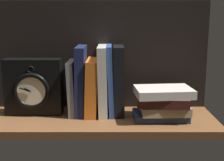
# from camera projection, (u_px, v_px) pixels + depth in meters

# --- Properties ---
(ground_plane) EXTENTS (0.78, 0.27, 0.03)m
(ground_plane) POSITION_uv_depth(u_px,v_px,m) (98.00, 121.00, 1.03)
(ground_plane) COLOR brown
(back_panel) EXTENTS (0.78, 0.01, 0.38)m
(back_panel) POSITION_uv_depth(u_px,v_px,m) (99.00, 55.00, 1.11)
(back_panel) COLOR black
(back_panel) RESTS_ON ground_plane
(book_gray_chess) EXTENTS (0.03, 0.13, 0.18)m
(book_gray_chess) POSITION_uv_depth(u_px,v_px,m) (73.00, 87.00, 1.05)
(book_gray_chess) COLOR gray
(book_gray_chess) RESTS_ON ground_plane
(book_navy_bierce) EXTENTS (0.03, 0.14, 0.23)m
(book_navy_bierce) POSITION_uv_depth(u_px,v_px,m) (81.00, 80.00, 1.05)
(book_navy_bierce) COLOR #192147
(book_navy_bierce) RESTS_ON ground_plane
(book_orange_pandolfini) EXTENTS (0.05, 0.15, 0.19)m
(book_orange_pandolfini) POSITION_uv_depth(u_px,v_px,m) (92.00, 87.00, 1.05)
(book_orange_pandolfini) COLOR orange
(book_orange_pandolfini) RESTS_ON ground_plane
(book_white_catcher) EXTENTS (0.03, 0.15, 0.23)m
(book_white_catcher) POSITION_uv_depth(u_px,v_px,m) (103.00, 80.00, 1.05)
(book_white_catcher) COLOR silver
(book_white_catcher) RESTS_ON ground_plane
(book_blue_modern) EXTENTS (0.03, 0.14, 0.24)m
(book_blue_modern) POSITION_uv_depth(u_px,v_px,m) (110.00, 80.00, 1.05)
(book_blue_modern) COLOR #2D4C8E
(book_blue_modern) RESTS_ON ground_plane
(book_black_skeptic) EXTENTS (0.04, 0.13, 0.23)m
(book_black_skeptic) POSITION_uv_depth(u_px,v_px,m) (119.00, 80.00, 1.05)
(book_black_skeptic) COLOR black
(book_black_skeptic) RESTS_ON ground_plane
(framed_clock) EXTENTS (0.19, 0.07, 0.19)m
(framed_clock) POSITION_uv_depth(u_px,v_px,m) (33.00, 87.00, 1.04)
(framed_clock) COLOR black
(framed_clock) RESTS_ON ground_plane
(book_stack_side) EXTENTS (0.19, 0.15, 0.11)m
(book_stack_side) POSITION_uv_depth(u_px,v_px,m) (162.00, 103.00, 1.00)
(book_stack_side) COLOR #232D4C
(book_stack_side) RESTS_ON ground_plane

